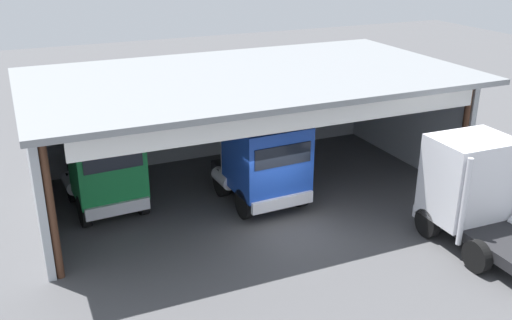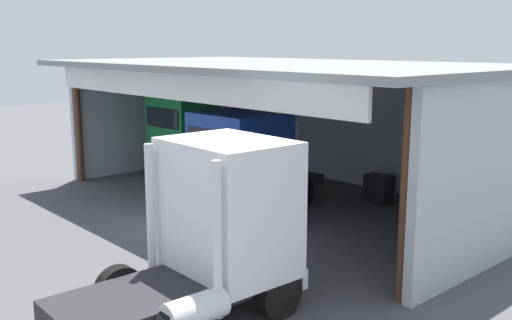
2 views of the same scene
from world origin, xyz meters
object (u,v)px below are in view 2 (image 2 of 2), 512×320
Objects in this scene: truck_blue_center_right_bay at (245,158)px; oil_drum at (388,187)px; truck_green_right_bay at (190,134)px; tool_cart at (379,189)px; truck_white_center_bay at (216,226)px.

oil_drum is (2.37, 4.66, -1.33)m from truck_blue_center_right_bay.
truck_green_right_bay reaches higher than truck_blue_center_right_bay.
truck_green_right_bay is 5.38× the size of oil_drum.
truck_blue_center_right_bay is 4.91m from tool_cart.
tool_cart is at bearing -123.29° from truck_blue_center_right_bay.
tool_cart is (7.97, 2.32, -1.28)m from truck_green_right_bay.
truck_blue_center_right_bay reaches higher than oil_drum.
truck_blue_center_right_bay is (5.56, -1.75, 0.01)m from truck_green_right_bay.
truck_white_center_bay is at bearing 132.05° from truck_blue_center_right_bay.
truck_green_right_bay is 5.83m from truck_blue_center_right_bay.
truck_green_right_bay is 4.88× the size of tool_cart.
truck_green_right_bay reaches higher than tool_cart.
truck_white_center_bay reaches higher than oil_drum.
truck_white_center_bay is (5.27, -5.32, 0.04)m from truck_blue_center_right_bay.
truck_blue_center_right_bay is 5.40m from oil_drum.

